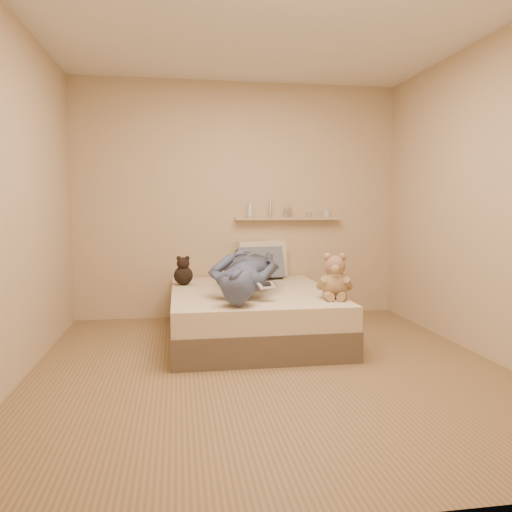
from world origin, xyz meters
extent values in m
plane|color=olive|center=(0.00, 0.00, 0.00)|extent=(3.80, 3.80, 0.00)
plane|color=silver|center=(0.00, 0.00, 2.60)|extent=(3.80, 3.80, 0.00)
plane|color=tan|center=(0.00, 1.90, 1.30)|extent=(3.60, 0.00, 3.60)
plane|color=tan|center=(0.00, -1.90, 1.30)|extent=(3.60, 0.00, 3.60)
plane|color=tan|center=(-1.80, 0.00, 1.30)|extent=(0.00, 3.80, 3.80)
plane|color=tan|center=(1.80, 0.00, 1.30)|extent=(0.00, 3.80, 3.80)
cube|color=brown|center=(0.00, 0.93, 0.12)|extent=(1.50, 1.90, 0.25)
cube|color=beige|center=(0.00, 0.93, 0.35)|extent=(1.48, 1.88, 0.20)
cube|color=silver|center=(0.03, 0.33, 0.59)|extent=(0.17, 0.12, 0.05)
cube|color=black|center=(0.04, 0.33, 0.60)|extent=(0.09, 0.07, 0.03)
sphere|color=tan|center=(0.64, 0.40, 0.57)|extent=(0.24, 0.24, 0.24)
sphere|color=#A6795B|center=(0.64, 0.38, 0.73)|extent=(0.18, 0.18, 0.18)
sphere|color=#9E8356|center=(0.58, 0.39, 0.81)|extent=(0.07, 0.07, 0.07)
sphere|color=#996C54|center=(0.70, 0.36, 0.81)|extent=(0.07, 0.07, 0.07)
sphere|color=#A28159|center=(0.62, 0.30, 0.72)|extent=(0.07, 0.07, 0.07)
cylinder|color=#9C8453|center=(0.53, 0.40, 0.59)|extent=(0.07, 0.16, 0.13)
cylinder|color=#9D7653|center=(0.74, 0.34, 0.59)|extent=(0.14, 0.16, 0.13)
cylinder|color=#A68258|center=(0.56, 0.31, 0.49)|extent=(0.08, 0.16, 0.08)
cylinder|color=#91734D|center=(0.67, 0.28, 0.49)|extent=(0.14, 0.17, 0.08)
cylinder|color=beige|center=(0.64, 0.38, 0.66)|extent=(0.15, 0.15, 0.02)
sphere|color=black|center=(-0.63, 1.35, 0.55)|extent=(0.19, 0.19, 0.19)
sphere|color=black|center=(-0.63, 1.34, 0.67)|extent=(0.13, 0.13, 0.13)
sphere|color=black|center=(-0.67, 1.34, 0.72)|extent=(0.05, 0.05, 0.05)
sphere|color=black|center=(-0.59, 1.33, 0.72)|extent=(0.05, 0.05, 0.05)
cube|color=beige|center=(0.23, 1.76, 0.65)|extent=(0.58, 0.31, 0.41)
cube|color=slate|center=(0.20, 1.62, 0.62)|extent=(0.53, 0.33, 0.37)
imported|color=#424E68|center=(-0.07, 0.85, 0.65)|extent=(0.99, 1.75, 0.40)
cube|color=tan|center=(0.55, 1.84, 1.10)|extent=(1.20, 0.12, 0.03)
imported|color=silver|center=(0.12, 1.84, 1.20)|extent=(0.10, 0.10, 0.18)
cylinder|color=silver|center=(0.35, 1.84, 1.21)|extent=(0.03, 0.03, 0.18)
imported|color=silver|center=(0.55, 1.84, 1.19)|extent=(0.09, 0.09, 0.15)
cylinder|color=#A89A90|center=(0.80, 1.84, 1.14)|extent=(0.06, 0.06, 0.05)
cylinder|color=silver|center=(1.00, 1.84, 1.15)|extent=(0.08, 0.08, 0.08)
camera|label=1|loc=(-0.68, -3.67, 1.23)|focal=35.00mm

